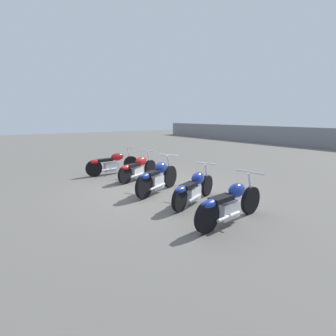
{
  "coord_description": "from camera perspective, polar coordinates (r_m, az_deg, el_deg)",
  "views": [
    {
      "loc": [
        6.29,
        -4.1,
        2.16
      ],
      "look_at": [
        0.0,
        0.35,
        0.65
      ],
      "focal_mm": 28.0,
      "sensor_mm": 36.0,
      "label": 1
    }
  ],
  "objects": [
    {
      "name": "motorcycle_slot_0",
      "position": [
        10.21,
        -12.11,
        0.99
      ],
      "size": [
        0.65,
        2.17,
        0.98
      ],
      "rotation": [
        0.0,
        0.0,
        0.06
      ],
      "color": "black",
      "rests_on": "ground_plane"
    },
    {
      "name": "motorcycle_slot_2",
      "position": [
        7.51,
        -2.31,
        -2.08
      ],
      "size": [
        0.99,
        1.9,
        1.04
      ],
      "rotation": [
        0.0,
        0.0,
        0.42
      ],
      "color": "black",
      "rests_on": "ground_plane"
    },
    {
      "name": "motorcycle_slot_4",
      "position": [
        5.54,
        13.28,
        -7.56
      ],
      "size": [
        0.68,
        2.13,
        1.0
      ],
      "rotation": [
        0.0,
        0.0,
        0.11
      ],
      "color": "black",
      "rests_on": "ground_plane"
    },
    {
      "name": "motorcycle_slot_3",
      "position": [
        6.64,
        5.65,
        -4.31
      ],
      "size": [
        0.95,
        1.96,
        0.94
      ],
      "rotation": [
        0.0,
        0.0,
        0.38
      ],
      "color": "black",
      "rests_on": "ground_plane"
    },
    {
      "name": "motorcycle_slot_1",
      "position": [
        9.11,
        -6.63,
        -0.03
      ],
      "size": [
        0.94,
        1.87,
        0.96
      ],
      "rotation": [
        0.0,
        0.0,
        0.39
      ],
      "color": "black",
      "rests_on": "ground_plane"
    },
    {
      "name": "ground_plane",
      "position": [
        7.81,
        -2.1,
        -4.97
      ],
      "size": [
        60.0,
        60.0,
        0.0
      ],
      "primitive_type": "plane",
      "color": "#5B5954"
    }
  ]
}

